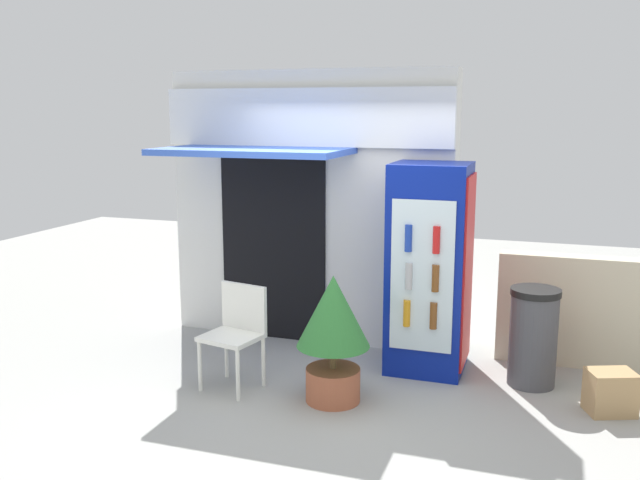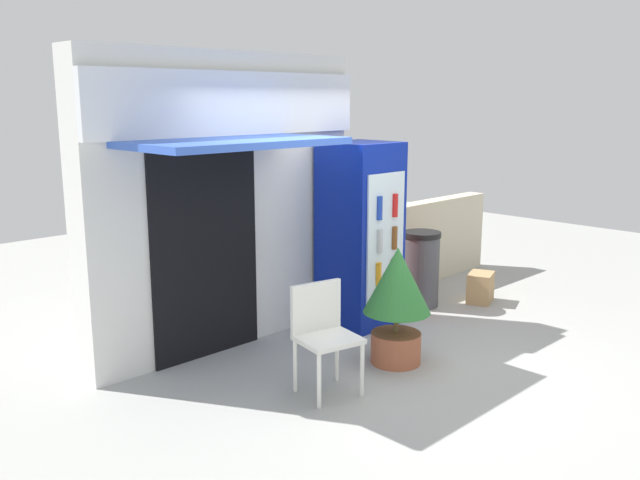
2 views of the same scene
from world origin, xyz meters
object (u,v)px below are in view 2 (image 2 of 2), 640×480
trash_bin (421,269)px  cardboard_box (480,288)px  drink_cooler (361,234)px  plastic_chair (323,329)px  potted_plant_near_shop (397,295)px

trash_bin → cardboard_box: trash_bin is taller
drink_cooler → plastic_chair: bearing=-147.9°
cardboard_box → trash_bin: bearing=146.5°
drink_cooler → cardboard_box: drink_cooler is taller
plastic_chair → trash_bin: plastic_chair is taller
drink_cooler → trash_bin: drink_cooler is taller
drink_cooler → trash_bin: bearing=-5.7°
plastic_chair → potted_plant_near_shop: potted_plant_near_shop is taller
trash_bin → drink_cooler: bearing=174.3°
trash_bin → cardboard_box: size_ratio=2.43×
potted_plant_near_shop → trash_bin: 1.83m
potted_plant_near_shop → cardboard_box: potted_plant_near_shop is taller
potted_plant_near_shop → trash_bin: size_ratio=1.23×
plastic_chair → potted_plant_near_shop: bearing=-2.9°
potted_plant_near_shop → plastic_chair: bearing=177.1°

